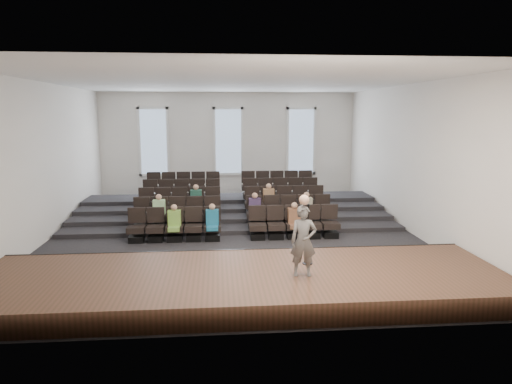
% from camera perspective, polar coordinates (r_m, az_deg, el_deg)
% --- Properties ---
extents(ground, '(14.00, 14.00, 0.00)m').
position_cam_1_polar(ground, '(15.39, -2.71, -5.36)').
color(ground, black).
rests_on(ground, ground).
extents(ceiling, '(12.00, 14.00, 0.02)m').
position_cam_1_polar(ceiling, '(14.88, -2.87, 13.60)').
color(ceiling, white).
rests_on(ceiling, ground).
extents(wall_back, '(12.00, 0.04, 5.00)m').
position_cam_1_polar(wall_back, '(21.92, -3.48, 5.82)').
color(wall_back, white).
rests_on(wall_back, ground).
extents(wall_front, '(12.00, 0.04, 5.00)m').
position_cam_1_polar(wall_front, '(7.99, -0.90, -1.22)').
color(wall_front, white).
rests_on(wall_front, ground).
extents(wall_left, '(0.04, 14.00, 5.00)m').
position_cam_1_polar(wall_left, '(15.89, -25.07, 3.39)').
color(wall_left, white).
rests_on(wall_left, ground).
extents(wall_right, '(0.04, 14.00, 5.00)m').
position_cam_1_polar(wall_right, '(16.30, 18.92, 3.92)').
color(wall_right, white).
rests_on(wall_right, ground).
extents(stage, '(11.80, 3.60, 0.50)m').
position_cam_1_polar(stage, '(10.46, -1.62, -11.35)').
color(stage, '#513122').
rests_on(stage, ground).
extents(stage_lip, '(11.80, 0.06, 0.52)m').
position_cam_1_polar(stage_lip, '(12.13, -2.10, -8.33)').
color(stage_lip, black).
rests_on(stage_lip, ground).
extents(risers, '(11.80, 4.80, 0.60)m').
position_cam_1_polar(risers, '(18.42, -3.10, -2.19)').
color(risers, black).
rests_on(risers, ground).
extents(seating_rows, '(6.80, 4.70, 1.67)m').
position_cam_1_polar(seating_rows, '(16.73, -2.93, -1.72)').
color(seating_rows, black).
rests_on(seating_rows, ground).
extents(windows, '(8.44, 0.10, 3.24)m').
position_cam_1_polar(windows, '(21.84, -3.48, 6.33)').
color(windows, white).
rests_on(windows, wall_back).
extents(audience, '(5.45, 2.64, 1.10)m').
position_cam_1_polar(audience, '(15.51, -2.78, -2.15)').
color(audience, '#7BAF46').
rests_on(audience, seating_rows).
extents(speaker, '(0.60, 0.42, 1.56)m').
position_cam_1_polar(speaker, '(10.04, 5.95, -6.12)').
color(speaker, '#565452').
rests_on(speaker, stage).
extents(mic_stand, '(0.24, 0.24, 1.46)m').
position_cam_1_polar(mic_stand, '(10.90, 6.48, -6.75)').
color(mic_stand, black).
rests_on(mic_stand, stage).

